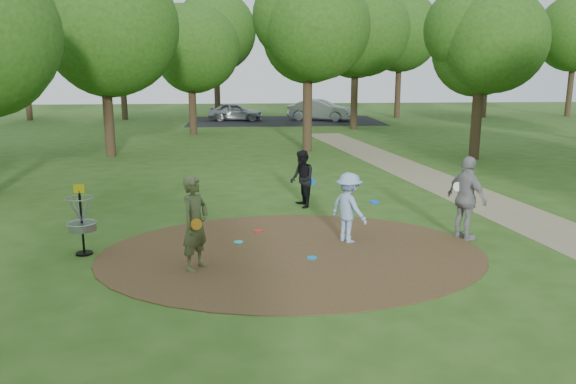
{
  "coord_description": "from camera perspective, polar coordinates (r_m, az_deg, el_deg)",
  "views": [
    {
      "loc": [
        -1.0,
        -11.56,
        3.99
      ],
      "look_at": [
        0.0,
        1.2,
        1.1
      ],
      "focal_mm": 35.0,
      "sensor_mm": 36.0,
      "label": 1
    }
  ],
  "objects": [
    {
      "name": "dirt_clearing",
      "position": [
        12.27,
        0.44,
        -6.21
      ],
      "size": [
        8.4,
        8.4,
        0.02
      ],
      "primitive_type": "cylinder",
      "color": "#47301C",
      "rests_on": "ground"
    },
    {
      "name": "ground",
      "position": [
        12.27,
        0.44,
        -6.25
      ],
      "size": [
        100.0,
        100.0,
        0.0
      ],
      "primitive_type": "plane",
      "color": "#2D5119",
      "rests_on": "ground"
    },
    {
      "name": "car_right",
      "position": [
        42.1,
        3.29,
        8.3
      ],
      "size": [
        4.96,
        3.32,
        1.55
      ],
      "primitive_type": "imported",
      "rotation": [
        0.0,
        0.0,
        1.18
      ],
      "color": "#97989E",
      "rests_on": "ground"
    },
    {
      "name": "player_observer_with_disc",
      "position": [
        11.21,
        -9.42,
        -3.17
      ],
      "size": [
        0.75,
        0.83,
        1.91
      ],
      "color": "#4E5632",
      "rests_on": "ground"
    },
    {
      "name": "player_throwing_with_disc",
      "position": [
        12.91,
        6.19,
        -1.6
      ],
      "size": [
        1.27,
        1.21,
        1.63
      ],
      "color": "#8EADD5",
      "rests_on": "ground"
    },
    {
      "name": "disc_ground_cyan",
      "position": [
        12.99,
        -5.05,
        -5.08
      ],
      "size": [
        0.22,
        0.22,
        0.02
      ],
      "primitive_type": "cylinder",
      "color": "#17BFBE",
      "rests_on": "dirt_clearing"
    },
    {
      "name": "footpath",
      "position": [
        16.0,
        23.68,
        -2.8
      ],
      "size": [
        7.55,
        39.89,
        0.01
      ],
      "primitive_type": "cube",
      "rotation": [
        0.0,
        0.0,
        0.14
      ],
      "color": "#8C7A5B",
      "rests_on": "ground"
    },
    {
      "name": "disc_ground_blue",
      "position": [
        11.93,
        2.44,
        -6.68
      ],
      "size": [
        0.22,
        0.22,
        0.02
      ],
      "primitive_type": "cylinder",
      "color": "#0C8DD7",
      "rests_on": "dirt_clearing"
    },
    {
      "name": "player_walking_with_disc",
      "position": [
        16.04,
        1.44,
        1.33
      ],
      "size": [
        0.78,
        0.91,
        1.65
      ],
      "color": "black",
      "rests_on": "ground"
    },
    {
      "name": "disc_golf_basket",
      "position": [
        12.76,
        -20.27,
        -2.22
      ],
      "size": [
        0.63,
        0.63,
        1.54
      ],
      "color": "black",
      "rests_on": "ground"
    },
    {
      "name": "tree_ring",
      "position": [
        19.58,
        7.18,
        16.17
      ],
      "size": [
        37.28,
        45.27,
        9.11
      ],
      "color": "#332316",
      "rests_on": "ground"
    },
    {
      "name": "player_waiting_with_disc",
      "position": [
        13.64,
        17.7,
        -0.62
      ],
      "size": [
        0.9,
        1.25,
        1.97
      ],
      "color": "gray",
      "rests_on": "ground"
    },
    {
      "name": "car_left",
      "position": [
        42.12,
        -5.34,
        8.14
      ],
      "size": [
        4.06,
        1.86,
        1.35
      ],
      "primitive_type": "imported",
      "rotation": [
        0.0,
        0.0,
        1.5
      ],
      "color": "#A6ABAE",
      "rests_on": "ground"
    },
    {
      "name": "parking_lot",
      "position": [
        41.86,
        -0.35,
        7.24
      ],
      "size": [
        14.0,
        8.0,
        0.01
      ],
      "primitive_type": "cube",
      "color": "black",
      "rests_on": "ground"
    },
    {
      "name": "disc_ground_red",
      "position": [
        13.81,
        -3.06,
        -3.97
      ],
      "size": [
        0.22,
        0.22,
        0.02
      ],
      "primitive_type": "cylinder",
      "color": "red",
      "rests_on": "dirt_clearing"
    }
  ]
}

